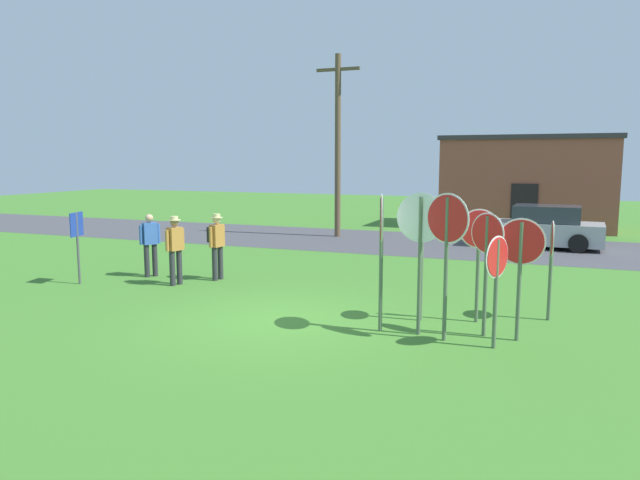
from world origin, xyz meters
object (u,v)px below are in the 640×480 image
utility_pole (338,142)px  person_on_left (175,246)px  stop_sign_tallest (479,245)px  stop_sign_rear_left (422,254)px  stop_sign_rear_right (381,237)px  stop_sign_leaning_right (551,253)px  parked_car_on_street (541,228)px  stop_sign_leaning_left (497,273)px  stop_sign_nearest (447,239)px  stop_sign_low_front (420,237)px  stop_sign_far_back (487,253)px  person_holding_notes (150,240)px  info_panel_leftmost (77,235)px  person_in_teal (217,242)px  stop_sign_center_cluster (520,257)px

utility_pole → person_on_left: (-0.57, -10.34, -2.82)m
stop_sign_tallest → stop_sign_rear_left: size_ratio=1.13×
stop_sign_rear_right → stop_sign_leaning_right: (2.87, 1.94, -0.43)m
parked_car_on_street → stop_sign_rear_right: (-2.49, -12.23, 1.06)m
stop_sign_leaning_left → stop_sign_rear_left: bearing=140.5°
person_on_left → stop_sign_leaning_right: bearing=-0.4°
stop_sign_nearest → stop_sign_leaning_right: size_ratio=1.31×
stop_sign_low_front → stop_sign_tallest: (0.87, 1.25, -0.27)m
stop_sign_leaning_right → parked_car_on_street: bearing=92.1°
parked_car_on_street → stop_sign_rear_left: 11.42m
utility_pole → stop_sign_leaning_right: utility_pole is taller
stop_sign_low_front → parked_car_on_street: bearing=81.6°
stop_sign_far_back → person_holding_notes: bearing=165.8°
parked_car_on_street → info_panel_leftmost: bearing=-134.2°
utility_pole → stop_sign_leaning_right: 13.46m
stop_sign_rear_right → parked_car_on_street: bearing=78.5°
utility_pole → person_in_teal: utility_pole is taller
person_holding_notes → info_panel_leftmost: size_ratio=0.93×
stop_sign_leaning_left → person_in_teal: (-7.30, 3.20, -0.27)m
stop_sign_leaning_right → stop_sign_rear_left: bearing=-157.9°
parked_car_on_street → person_on_left: person_on_left is taller
stop_sign_low_front → stop_sign_rear_left: size_ratio=1.31×
stop_sign_tallest → stop_sign_nearest: (-0.37, -1.44, 0.28)m
parked_car_on_street → person_on_left: bearing=-129.3°
stop_sign_nearest → person_holding_notes: (-8.35, 2.80, -0.81)m
person_on_left → info_panel_leftmost: (-2.35, -0.81, 0.27)m
stop_sign_low_front → stop_sign_center_cluster: size_ratio=1.19×
stop_sign_nearest → parked_car_on_street: bearing=84.0°
info_panel_leftmost → stop_sign_leaning_left: bearing=-8.0°
stop_sign_center_cluster → stop_sign_leaning_right: size_ratio=1.09×
person_in_teal → info_panel_leftmost: (-2.97, -1.75, 0.25)m
stop_sign_low_front → stop_sign_tallest: size_ratio=1.16×
parked_car_on_street → person_on_left: (-8.37, -10.22, 0.30)m
stop_sign_rear_right → info_panel_leftmost: bearing=171.7°
stop_sign_nearest → stop_sign_rear_left: stop_sign_nearest is taller
stop_sign_low_front → person_on_left: stop_sign_low_front is taller
parked_car_on_street → stop_sign_leaning_left: (-0.45, -12.48, 0.59)m
parked_car_on_street → person_holding_notes: bearing=-135.2°
stop_sign_rear_right → person_on_left: bearing=161.2°
person_holding_notes → info_panel_leftmost: bearing=-126.1°
stop_sign_far_back → stop_sign_rear_left: bearing=154.9°
person_in_teal → stop_sign_center_cluster: bearing=-18.9°
person_in_teal → stop_sign_leaning_right: bearing=-7.1°
info_panel_leftmost → person_holding_notes: bearing=53.9°
parked_car_on_street → info_panel_leftmost: info_panel_leftmost is taller
utility_pole → info_panel_leftmost: utility_pole is taller
parked_car_on_street → stop_sign_leaning_right: size_ratio=2.23×
stop_sign_leaning_left → person_on_left: size_ratio=1.09×
stop_sign_center_cluster → stop_sign_rear_right: size_ratio=0.85×
stop_sign_low_front → stop_sign_leaning_right: bearing=40.9°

